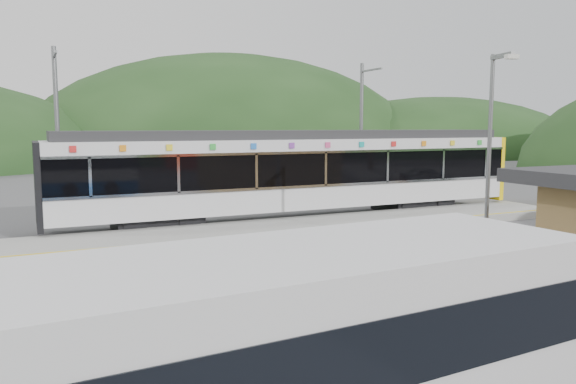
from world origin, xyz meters
name	(u,v)px	position (x,y,z in m)	size (l,w,h in m)	color
ground	(317,252)	(0.00, 0.00, 0.00)	(120.00, 120.00, 0.00)	#4C4C4F
hills	(384,215)	(6.19, 5.29, 0.00)	(146.00, 149.00, 26.00)	#1E3D19
platform	(275,230)	(0.00, 3.30, 0.15)	(26.00, 3.20, 0.30)	#9E9E99
yellow_line	(290,232)	(0.00, 2.00, 0.30)	(26.00, 0.10, 0.01)	yellow
train	(299,170)	(2.27, 6.00, 2.06)	(20.44, 3.01, 3.74)	black
catenary_mast_west	(58,133)	(-7.00, 8.56, 3.65)	(0.18, 1.80, 7.00)	slate
catenary_mast_east	(362,132)	(7.00, 8.56, 3.65)	(0.18, 1.80, 7.00)	slate
lamp_post	(493,139)	(4.01, -3.12, 3.56)	(0.38, 1.08, 5.97)	slate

